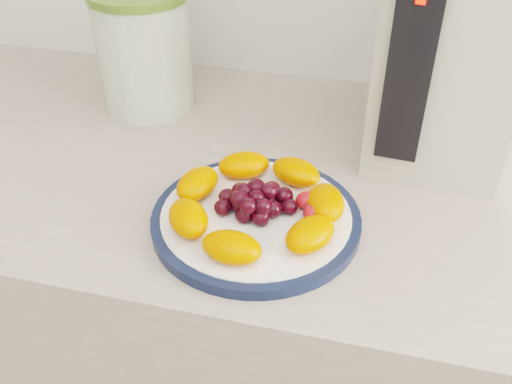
# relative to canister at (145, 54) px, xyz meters

# --- Properties ---
(counter) EXTENTS (3.50, 0.60, 0.90)m
(counter) POSITION_rel_canister_xyz_m (0.33, -0.13, -0.54)
(counter) COLOR #AB9A8D
(counter) RESTS_ON floor
(cabinet_face) EXTENTS (3.48, 0.58, 0.84)m
(cabinet_face) POSITION_rel_canister_xyz_m (0.33, -0.13, -0.57)
(cabinet_face) COLOR brown
(cabinet_face) RESTS_ON floor
(plate_rim) EXTENTS (0.26, 0.26, 0.01)m
(plate_rim) POSITION_rel_canister_xyz_m (0.25, -0.27, -0.08)
(plate_rim) COLOR #121C38
(plate_rim) RESTS_ON counter
(plate_face) EXTENTS (0.24, 0.24, 0.02)m
(plate_face) POSITION_rel_canister_xyz_m (0.25, -0.27, -0.08)
(plate_face) COLOR white
(plate_face) RESTS_ON counter
(canister) EXTENTS (0.18, 0.18, 0.18)m
(canister) POSITION_rel_canister_xyz_m (0.00, 0.00, 0.00)
(canister) COLOR #395C11
(canister) RESTS_ON counter
(appliance_body) EXTENTS (0.20, 0.27, 0.32)m
(appliance_body) POSITION_rel_canister_xyz_m (0.47, -0.01, 0.07)
(appliance_body) COLOR #BEB7A6
(appliance_body) RESTS_ON counter
(appliance_panel) EXTENTS (0.06, 0.02, 0.23)m
(appliance_panel) POSITION_rel_canister_xyz_m (0.41, -0.14, 0.07)
(appliance_panel) COLOR black
(appliance_panel) RESTS_ON appliance_body
(appliance_led) EXTENTS (0.01, 0.01, 0.01)m
(appliance_led) POSITION_rel_canister_xyz_m (0.41, -0.15, 0.16)
(appliance_led) COLOR #FF0C05
(appliance_led) RESTS_ON appliance_panel
(fruit_plate) EXTENTS (0.23, 0.22, 0.04)m
(fruit_plate) POSITION_rel_canister_xyz_m (0.26, -0.26, -0.06)
(fruit_plate) COLOR #FF5B00
(fruit_plate) RESTS_ON plate_face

